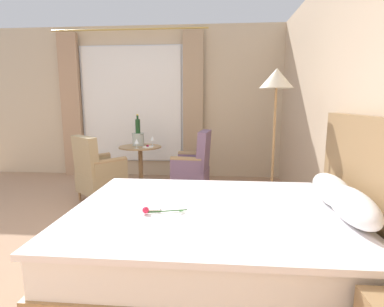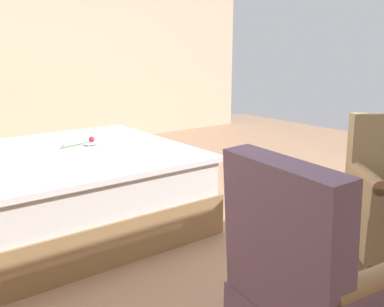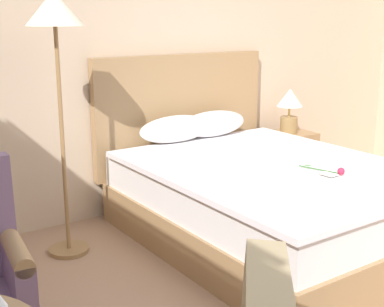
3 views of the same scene
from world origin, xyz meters
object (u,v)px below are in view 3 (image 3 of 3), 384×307
at_px(nightstand, 287,160).
at_px(bedside_lamp, 290,106).
at_px(floor_lamp_brass, 56,32).
at_px(bed, 259,194).

height_order(nightstand, bedside_lamp, bedside_lamp).
xyz_separation_m(nightstand, floor_lamp_brass, (-2.32, -0.22, 1.24)).
relative_size(bedside_lamp, floor_lamp_brass, 0.24).
relative_size(nightstand, bedside_lamp, 1.27).
distance_m(nightstand, bedside_lamp, 0.53).
bearing_deg(floor_lamp_brass, bedside_lamp, 5.44).
xyz_separation_m(bed, bedside_lamp, (1.05, 0.78, 0.46)).
height_order(bed, bedside_lamp, bed).
bearing_deg(nightstand, bedside_lamp, 180.00).
distance_m(bed, floor_lamp_brass, 1.82).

